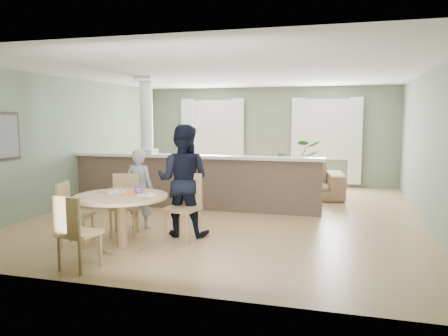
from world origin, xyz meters
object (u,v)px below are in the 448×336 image
(chair_near, at_px, (75,230))
(chair_side, at_px, (71,211))
(houseplant, at_px, (291,170))
(chair_far_man, at_px, (185,203))
(child_person, at_px, (140,189))
(chair_far_boy, at_px, (125,202))
(sofa, at_px, (279,179))
(dining_table, at_px, (122,206))
(man_person, at_px, (183,180))

(chair_near, height_order, chair_side, chair_near)
(houseplant, height_order, chair_near, houseplant)
(chair_far_man, xyz_separation_m, child_person, (-0.98, 0.43, 0.11))
(chair_near, xyz_separation_m, chair_side, (-0.70, 0.94, -0.00))
(chair_far_boy, bearing_deg, chair_far_man, -17.59)
(chair_far_boy, relative_size, chair_far_man, 0.95)
(houseplant, bearing_deg, sofa, 140.20)
(chair_far_boy, distance_m, chair_far_man, 1.02)
(houseplant, distance_m, chair_far_boy, 4.26)
(chair_far_man, distance_m, child_person, 1.08)
(chair_far_man, distance_m, chair_side, 1.67)
(dining_table, distance_m, chair_far_boy, 0.85)
(chair_far_boy, height_order, chair_near, chair_far_boy)
(chair_near, bearing_deg, child_person, -73.53)
(man_person, bearing_deg, chair_far_boy, 9.93)
(chair_near, bearing_deg, chair_far_man, -103.58)
(chair_far_boy, distance_m, child_person, 0.46)
(sofa, xyz_separation_m, chair_far_boy, (-1.89, -3.90, 0.11))
(sofa, distance_m, chair_near, 5.84)
(dining_table, xyz_separation_m, chair_side, (-0.83, 0.00, -0.11))
(houseplant, distance_m, child_person, 3.87)
(chair_far_boy, height_order, child_person, child_person)
(chair_side, bearing_deg, dining_table, -101.83)
(chair_near, relative_size, chair_side, 1.01)
(dining_table, distance_m, man_person, 1.14)
(houseplant, height_order, man_person, man_person)
(dining_table, height_order, chair_far_boy, chair_far_boy)
(chair_near, height_order, child_person, child_person)
(chair_far_boy, xyz_separation_m, chair_far_man, (1.02, -0.00, 0.03))
(chair_far_man, bearing_deg, chair_far_boy, -169.18)
(sofa, height_order, chair_far_boy, chair_far_boy)
(chair_far_boy, xyz_separation_m, chair_side, (-0.46, -0.75, -0.02))
(chair_side, relative_size, man_person, 0.53)
(dining_table, bearing_deg, child_person, 104.97)
(sofa, bearing_deg, chair_far_boy, -123.83)
(chair_far_boy, bearing_deg, child_person, 66.62)
(chair_near, xyz_separation_m, child_person, (-0.19, 2.13, 0.15))
(chair_near, distance_m, child_person, 2.14)
(chair_far_man, height_order, chair_near, chair_far_man)
(dining_table, bearing_deg, sofa, 71.80)
(chair_side, xyz_separation_m, child_person, (0.51, 1.19, 0.16))
(chair_far_man, relative_size, man_person, 0.58)
(child_person, distance_m, man_person, 0.91)
(chair_near, relative_size, man_person, 0.53)
(houseplant, bearing_deg, chair_far_boy, -121.17)
(chair_far_boy, relative_size, child_person, 0.72)
(houseplant, bearing_deg, dining_table, -112.70)
(sofa, height_order, chair_side, chair_side)
(dining_table, bearing_deg, chair_far_man, 48.95)
(dining_table, height_order, chair_near, chair_near)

